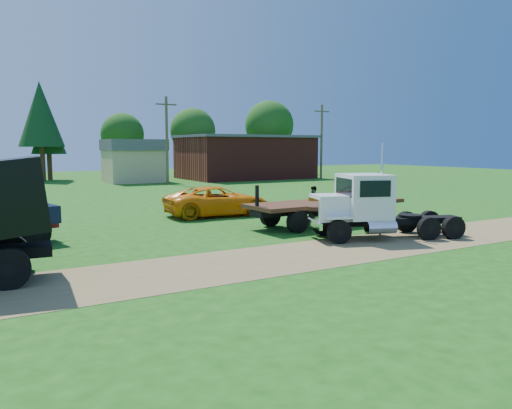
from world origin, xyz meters
TOP-DOWN VIEW (x-y plane):
  - ground at (0.00, 0.00)m, footprint 140.00×140.00m
  - dirt_track at (0.00, 0.00)m, footprint 120.00×4.20m
  - white_semi_tractor at (2.36, 1.39)m, footprint 6.81×4.06m
  - orange_pickup at (0.07, 10.89)m, footprint 6.16×3.11m
  - flatbed_trailer at (3.23, 5.13)m, footprint 8.47×2.81m
  - spectator_b at (5.04, 8.64)m, footprint 1.00×0.99m
  - brick_building at (18.00, 40.00)m, footprint 15.40×10.40m
  - tan_shed at (4.00, 40.00)m, footprint 6.20×5.40m
  - utility_poles at (6.00, 35.00)m, footprint 42.20×0.28m
  - tree_row at (1.75, 49.66)m, footprint 57.64×12.40m

SIDE VIEW (x-z plane):
  - ground at x=0.00m, z-range 0.00..0.00m
  - dirt_track at x=0.00m, z-range 0.00..0.01m
  - spectator_b at x=5.04m, z-range 0.00..1.63m
  - orange_pickup at x=0.07m, z-range 0.00..1.67m
  - flatbed_trailer at x=3.23m, z-range -0.15..2.00m
  - white_semi_tractor at x=2.36m, z-range -0.64..3.40m
  - tan_shed at x=4.00m, z-range 0.07..4.77m
  - brick_building at x=18.00m, z-range 0.01..5.31m
  - utility_poles at x=6.00m, z-range 0.21..9.21m
  - tree_row at x=1.75m, z-range 1.02..12.24m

